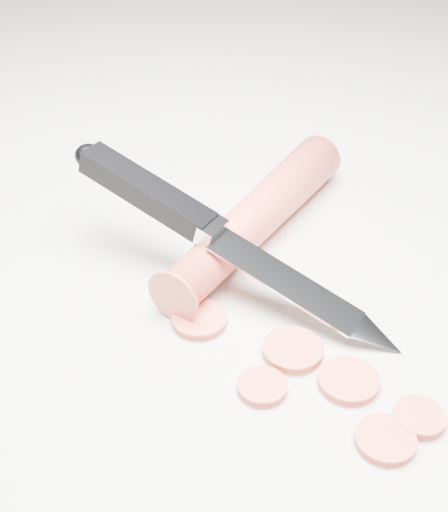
# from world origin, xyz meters

# --- Properties ---
(ground) EXTENTS (2.40, 2.40, 0.00)m
(ground) POSITION_xyz_m (0.00, 0.00, 0.00)
(ground) COLOR beige
(ground) RESTS_ON ground
(carrot) EXTENTS (0.13, 0.22, 0.04)m
(carrot) POSITION_xyz_m (-0.02, 0.08, 0.02)
(carrot) COLOR #D43E32
(carrot) RESTS_ON ground
(carrot_slice_0) EXTENTS (0.04, 0.04, 0.01)m
(carrot_slice_0) POSITION_xyz_m (0.05, -0.07, 0.00)
(carrot_slice_0) COLOR #DA523C
(carrot_slice_0) RESTS_ON ground
(carrot_slice_1) EXTENTS (0.04, 0.04, 0.01)m
(carrot_slice_1) POSITION_xyz_m (0.01, -0.05, 0.00)
(carrot_slice_1) COLOR #DA523C
(carrot_slice_1) RESTS_ON ground
(carrot_slice_2) EXTENTS (0.03, 0.03, 0.01)m
(carrot_slice_2) POSITION_xyz_m (-0.01, -0.08, 0.00)
(carrot_slice_2) COLOR #DA523C
(carrot_slice_2) RESTS_ON ground
(carrot_slice_3) EXTENTS (0.03, 0.03, 0.01)m
(carrot_slice_3) POSITION_xyz_m (0.09, -0.10, 0.00)
(carrot_slice_3) COLOR #DA523C
(carrot_slice_3) RESTS_ON ground
(carrot_slice_4) EXTENTS (0.03, 0.03, 0.01)m
(carrot_slice_4) POSITION_xyz_m (0.06, -0.12, 0.00)
(carrot_slice_4) COLOR #DA523C
(carrot_slice_4) RESTS_ON ground
(carrot_slice_5) EXTENTS (0.04, 0.04, 0.01)m
(carrot_slice_5) POSITION_xyz_m (-0.05, -0.03, 0.00)
(carrot_slice_5) COLOR #DA523C
(carrot_slice_5) RESTS_ON ground
(kitchen_knife) EXTENTS (0.25, 0.14, 0.08)m
(kitchen_knife) POSITION_xyz_m (-0.04, 0.02, 0.04)
(kitchen_knife) COLOR #BBBDC2
(kitchen_knife) RESTS_ON ground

